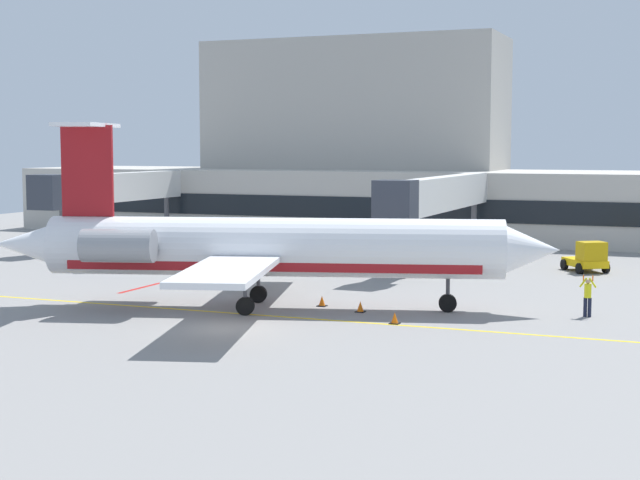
# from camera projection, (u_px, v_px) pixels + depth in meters

# --- Properties ---
(ground) EXTENTS (120.00, 120.00, 0.11)m
(ground) POSITION_uv_depth(u_px,v_px,m) (225.00, 329.00, 44.29)
(ground) COLOR gray
(terminal_building) EXTENTS (75.83, 15.04, 18.39)m
(terminal_building) POSITION_uv_depth(u_px,v_px,m) (387.00, 168.00, 90.89)
(terminal_building) COLOR #B7B2A8
(terminal_building) RESTS_ON ground
(jet_bridge_west) EXTENTS (2.40, 23.57, 6.22)m
(jet_bridge_west) POSITION_uv_depth(u_px,v_px,m) (438.00, 195.00, 68.18)
(jet_bridge_west) COLOR silver
(jet_bridge_west) RESTS_ON ground
(jet_bridge_east) EXTENTS (2.40, 19.67, 6.13)m
(jet_bridge_east) POSITION_uv_depth(u_px,v_px,m) (109.00, 189.00, 80.73)
(jet_bridge_east) COLOR silver
(jet_bridge_east) RESTS_ON ground
(regional_jet) EXTENTS (28.66, 22.19, 9.45)m
(regional_jet) POSITION_uv_depth(u_px,v_px,m) (264.00, 247.00, 49.26)
(regional_jet) COLOR white
(regional_jet) RESTS_ON ground
(baggage_tug) EXTENTS (3.55, 3.29, 2.04)m
(baggage_tug) POSITION_uv_depth(u_px,v_px,m) (107.00, 257.00, 64.69)
(baggage_tug) COLOR #1E4CB2
(baggage_tug) RESTS_ON ground
(pushback_tractor) EXTENTS (3.39, 3.64, 2.06)m
(pushback_tractor) POSITION_uv_depth(u_px,v_px,m) (588.00, 258.00, 63.89)
(pushback_tractor) COLOR #E5B20C
(pushback_tractor) RESTS_ON ground
(marshaller) EXTENTS (0.83, 0.34, 2.05)m
(marshaller) POSITION_uv_depth(u_px,v_px,m) (588.00, 296.00, 47.10)
(marshaller) COLOR #191E33
(marshaller) RESTS_ON ground
(safety_cone_alpha) EXTENTS (0.47, 0.47, 0.55)m
(safety_cone_alpha) POSITION_uv_depth(u_px,v_px,m) (322.00, 301.00, 50.34)
(safety_cone_alpha) COLOR orange
(safety_cone_alpha) RESTS_ON ground
(safety_cone_bravo) EXTENTS (0.47, 0.47, 0.55)m
(safety_cone_bravo) POSITION_uv_depth(u_px,v_px,m) (395.00, 319.00, 45.37)
(safety_cone_bravo) COLOR orange
(safety_cone_bravo) RESTS_ON ground
(safety_cone_charlie) EXTENTS (0.47, 0.47, 0.55)m
(safety_cone_charlie) POSITION_uv_depth(u_px,v_px,m) (360.00, 307.00, 48.57)
(safety_cone_charlie) COLOR orange
(safety_cone_charlie) RESTS_ON ground
(safety_cone_delta) EXTENTS (0.47, 0.47, 0.55)m
(safety_cone_delta) POSITION_uv_depth(u_px,v_px,m) (232.00, 283.00, 57.05)
(safety_cone_delta) COLOR orange
(safety_cone_delta) RESTS_ON ground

